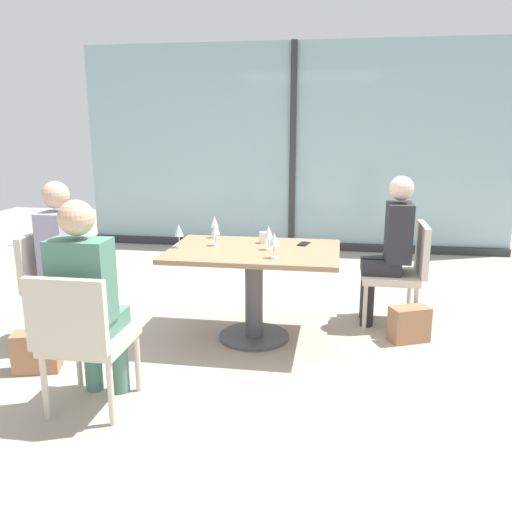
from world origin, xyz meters
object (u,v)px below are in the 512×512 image
Objects in this scene: coffee_cup at (264,237)px; wine_glass_3 at (214,222)px; chair_front_left at (82,334)px; wine_glass_4 at (216,229)px; person_far_right at (390,244)px; person_front_left at (88,294)px; person_side_end at (69,256)px; chair_far_right at (402,268)px; dining_table_main at (254,272)px; chair_side_end at (58,282)px; wine_glass_2 at (274,240)px; handbag_1 at (36,352)px; handbag_0 at (409,324)px; wine_glass_1 at (269,233)px; cell_phone_on_table at (304,244)px; wine_glass_0 at (179,231)px.

wine_glass_3 is at bearing 162.78° from coffee_cup.
chair_front_left is 1.47m from wine_glass_4.
person_far_right is 2.49m from person_front_left.
wine_glass_4 is at bearing 21.63° from person_side_end.
wine_glass_3 is at bearing -174.97° from chair_far_right.
dining_table_main is at bearing 13.85° from person_side_end.
wine_glass_3 is (0.39, 1.63, 0.37)m from chair_front_left.
wine_glass_4 is (0.08, -0.29, 0.00)m from wine_glass_3.
person_far_right is at bearing 18.25° from chair_side_end.
wine_glass_2 reaches higher than handbag_1.
dining_table_main is at bearing 161.73° from handbag_0.
chair_front_left is 9.67× the size of coffee_cup.
wine_glass_3 is (0.96, 0.70, 0.16)m from person_side_end.
chair_side_end is 2.67m from person_far_right.
wine_glass_2 and wine_glass_3 have the same top height.
chair_front_left is 2.90× the size of handbag_1.
chair_side_end is 0.69× the size of person_front_left.
wine_glass_1 is at bearing -9.57° from wine_glass_4.
cell_phone_on_table is at bearing 16.95° from chair_side_end.
handbag_1 is (-1.50, -0.81, -0.72)m from wine_glass_1.
coffee_cup is (1.51, 0.56, 0.28)m from chair_side_end.
wine_glass_3 is at bearing 105.21° from wine_glass_4.
person_side_end reaches higher than cell_phone_on_table.
person_side_end is 1.00m from person_front_left.
chair_front_left is at bearing -121.93° from dining_table_main.
person_front_left is 1.80m from cell_phone_on_table.
handbag_1 is at bearing -144.14° from coffee_cup.
wine_glass_2 is at bearing -73.56° from coffee_cup.
person_far_right is at bearing 180.00° from chair_far_right.
wine_glass_1 is at bearing 52.16° from person_front_left.
wine_glass_4 is at bearing -162.99° from person_far_right.
wine_glass_3 reaches higher than handbag_1.
chair_front_left is 4.70× the size of wine_glass_2.
person_side_end reaches higher than chair_far_right.
wine_glass_4 is (-0.50, 0.33, 0.00)m from wine_glass_2.
person_front_left is 6.81× the size of wine_glass_1.
chair_far_right is 0.23m from person_far_right.
handbag_1 is at bearing -130.21° from wine_glass_3.
wine_glass_1 reaches higher than handbag_0.
person_far_right reaches higher than handbag_1.
wine_glass_1 is 0.25m from coffee_cup.
person_far_right is at bearing 27.49° from wine_glass_1.
person_side_end reaches higher than wine_glass_4.
person_side_end is (-0.56, 0.93, 0.20)m from chair_front_left.
person_front_left is at bearing -137.14° from wine_glass_2.
wine_glass_0 is 1.00× the size of wine_glass_1.
chair_front_left is 1.73m from coffee_cup.
person_far_right is 6.81× the size of wine_glass_3.
person_front_left is 1.62m from coffee_cup.
cell_phone_on_table is 0.48× the size of handbag_0.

